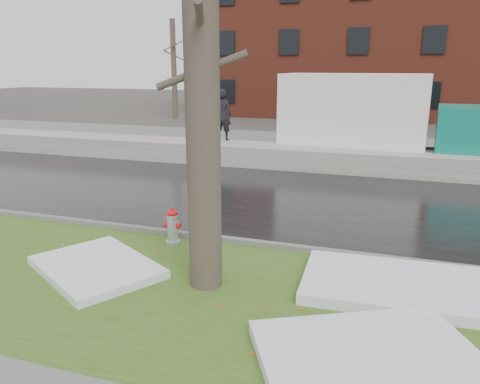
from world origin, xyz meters
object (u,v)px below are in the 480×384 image
(tree, at_px, (202,75))
(box_truck, at_px, (383,118))
(fire_hydrant, at_px, (172,224))
(worker, at_px, (222,115))

(tree, xyz_separation_m, box_truck, (2.26, 10.89, -1.63))
(fire_hydrant, height_order, tree, tree)
(box_truck, bearing_deg, fire_hydrant, -107.25)
(box_truck, distance_m, worker, 5.83)
(tree, height_order, worker, tree)
(tree, distance_m, worker, 10.90)
(fire_hydrant, relative_size, box_truck, 0.08)
(worker, bearing_deg, box_truck, -177.31)
(tree, relative_size, box_truck, 0.67)
(fire_hydrant, xyz_separation_m, worker, (-2.20, 8.70, 1.28))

